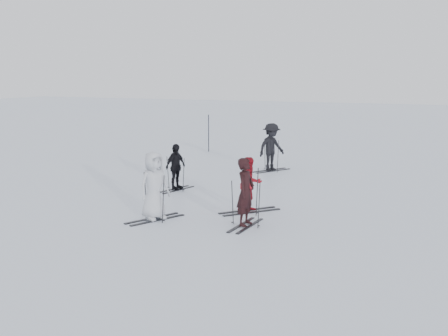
% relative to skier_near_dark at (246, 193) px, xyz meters
% --- Properties ---
extents(ground, '(120.00, 120.00, 0.00)m').
position_rel_skier_near_dark_xyz_m(ground, '(-1.73, 1.49, -0.86)').
color(ground, silver).
rests_on(ground, ground).
extents(skier_near_dark, '(0.43, 0.64, 1.73)m').
position_rel_skier_near_dark_xyz_m(skier_near_dark, '(0.00, 0.00, 0.00)').
color(skier_near_dark, black).
rests_on(skier_near_dark, ground).
extents(skier_red, '(0.92, 0.94, 1.53)m').
position_rel_skier_near_dark_xyz_m(skier_red, '(-0.45, 1.43, -0.10)').
color(skier_red, maroon).
rests_on(skier_red, ground).
extents(skier_grey, '(0.88, 1.04, 1.81)m').
position_rel_skier_near_dark_xyz_m(skier_grey, '(-2.44, -0.42, 0.04)').
color(skier_grey, silver).
rests_on(skier_grey, ground).
extents(skier_uphill_left, '(0.56, 0.95, 1.52)m').
position_rel_skier_near_dark_xyz_m(skier_uphill_left, '(-3.82, 3.21, -0.10)').
color(skier_uphill_left, black).
rests_on(skier_uphill_left, ground).
extents(skier_uphill_far, '(1.20, 1.40, 1.88)m').
position_rel_skier_near_dark_xyz_m(skier_uphill_far, '(-2.16, 8.04, 0.07)').
color(skier_uphill_far, black).
rests_on(skier_uphill_far, ground).
extents(skis_near_dark, '(1.67, 0.91, 1.20)m').
position_rel_skier_near_dark_xyz_m(skis_near_dark, '(0.00, 0.00, -0.26)').
color(skis_near_dark, black).
rests_on(skis_near_dark, ground).
extents(skis_red, '(2.06, 1.94, 1.36)m').
position_rel_skier_near_dark_xyz_m(skis_red, '(-0.45, 1.43, -0.19)').
color(skis_red, black).
rests_on(skis_red, ground).
extents(skis_grey, '(2.00, 1.56, 1.29)m').
position_rel_skier_near_dark_xyz_m(skis_grey, '(-2.44, -0.42, -0.22)').
color(skis_grey, black).
rests_on(skis_grey, ground).
extents(skis_uphill_left, '(1.71, 1.16, 1.14)m').
position_rel_skier_near_dark_xyz_m(skis_uphill_left, '(-3.82, 3.21, -0.29)').
color(skis_uphill_left, black).
rests_on(skis_uphill_left, ground).
extents(skis_uphill_far, '(2.02, 1.70, 1.30)m').
position_rel_skier_near_dark_xyz_m(skis_uphill_far, '(-2.16, 8.04, -0.21)').
color(skis_uphill_far, black).
rests_on(skis_uphill_far, ground).
extents(piste_marker, '(0.05, 0.05, 1.84)m').
position_rel_skier_near_dark_xyz_m(piste_marker, '(-6.88, 12.04, 0.06)').
color(piste_marker, black).
rests_on(piste_marker, ground).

